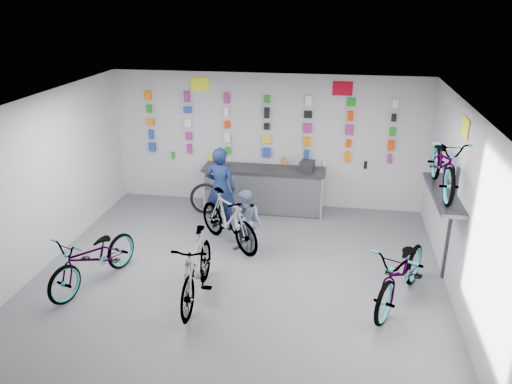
% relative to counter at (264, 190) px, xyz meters
% --- Properties ---
extents(floor, '(8.00, 8.00, 0.00)m').
position_rel_counter_xyz_m(floor, '(0.00, -3.54, -0.49)').
color(floor, '#4B4B50').
rests_on(floor, ground).
extents(ceiling, '(8.00, 8.00, 0.00)m').
position_rel_counter_xyz_m(ceiling, '(0.00, -3.54, 2.51)').
color(ceiling, white).
rests_on(ceiling, wall_back).
extents(wall_back, '(7.00, 0.00, 7.00)m').
position_rel_counter_xyz_m(wall_back, '(0.00, 0.46, 1.01)').
color(wall_back, silver).
rests_on(wall_back, floor).
extents(wall_left, '(0.00, 8.00, 8.00)m').
position_rel_counter_xyz_m(wall_left, '(-3.50, -3.54, 1.01)').
color(wall_left, silver).
rests_on(wall_left, floor).
extents(wall_right, '(0.00, 8.00, 8.00)m').
position_rel_counter_xyz_m(wall_right, '(3.50, -3.54, 1.01)').
color(wall_right, silver).
rests_on(wall_right, floor).
extents(counter, '(2.70, 0.66, 1.00)m').
position_rel_counter_xyz_m(counter, '(0.00, 0.00, 0.00)').
color(counter, black).
rests_on(counter, floor).
extents(merch_wall, '(5.55, 0.08, 1.57)m').
position_rel_counter_xyz_m(merch_wall, '(-0.02, 0.39, 1.30)').
color(merch_wall, '#1D38A4').
rests_on(merch_wall, wall_back).
extents(wall_bracket, '(0.39, 1.90, 2.00)m').
position_rel_counter_xyz_m(wall_bracket, '(3.33, -2.34, 0.98)').
color(wall_bracket, '#333338').
rests_on(wall_bracket, wall_right).
extents(sign_left, '(0.42, 0.02, 0.30)m').
position_rel_counter_xyz_m(sign_left, '(-1.50, 0.44, 2.23)').
color(sign_left, '#F9FB1F').
rests_on(sign_left, wall_back).
extents(sign_right, '(0.42, 0.02, 0.30)m').
position_rel_counter_xyz_m(sign_right, '(1.60, 0.44, 2.23)').
color(sign_right, '#B8081D').
rests_on(sign_right, wall_back).
extents(sign_side, '(0.02, 0.40, 0.30)m').
position_rel_counter_xyz_m(sign_side, '(3.48, -2.34, 2.16)').
color(sign_side, '#F9FB1F').
rests_on(sign_side, wall_right).
extents(bike_left, '(1.25, 2.01, 1.00)m').
position_rel_counter_xyz_m(bike_left, '(-2.32, -3.53, 0.01)').
color(bike_left, gray).
rests_on(bike_left, floor).
extents(bike_center, '(0.59, 1.89, 1.13)m').
position_rel_counter_xyz_m(bike_center, '(-0.51, -3.68, 0.08)').
color(bike_center, gray).
rests_on(bike_center, floor).
extents(bike_right, '(1.51, 2.17, 1.08)m').
position_rel_counter_xyz_m(bike_right, '(2.67, -3.24, 0.05)').
color(bike_right, gray).
rests_on(bike_right, floor).
extents(bike_service, '(1.69, 1.61, 1.09)m').
position_rel_counter_xyz_m(bike_service, '(-0.42, -1.77, 0.06)').
color(bike_service, gray).
rests_on(bike_service, floor).
extents(bike_wall, '(0.63, 1.80, 0.95)m').
position_rel_counter_xyz_m(bike_wall, '(3.25, -2.34, 1.57)').
color(bike_wall, gray).
rests_on(bike_wall, wall_bracket).
extents(clerk, '(0.67, 0.48, 1.74)m').
position_rel_counter_xyz_m(clerk, '(-0.74, -1.01, 0.38)').
color(clerk, '#101C43').
rests_on(clerk, floor).
extents(customer, '(0.73, 0.65, 1.25)m').
position_rel_counter_xyz_m(customer, '(-0.01, -2.03, 0.14)').
color(customer, slate).
rests_on(customer, floor).
extents(spare_wheel, '(0.71, 0.19, 0.70)m').
position_rel_counter_xyz_m(spare_wheel, '(-1.25, -0.37, -0.14)').
color(spare_wheel, black).
rests_on(spare_wheel, floor).
extents(register, '(0.33, 0.35, 0.22)m').
position_rel_counter_xyz_m(register, '(0.95, 0.01, 0.62)').
color(register, black).
rests_on(register, counter).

